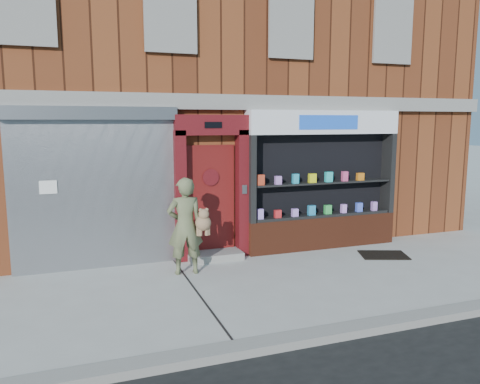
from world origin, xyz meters
name	(u,v)px	position (x,y,z in m)	size (l,w,h in m)	color
ground	(284,282)	(0.00, 0.00, 0.00)	(80.00, 80.00, 0.00)	#9E9E99
curb	(353,330)	(0.00, -2.15, 0.06)	(60.00, 0.30, 0.12)	gray
building	(195,77)	(0.00, 5.99, 4.00)	(12.00, 8.16, 8.00)	#572714
shutter_bay	(94,179)	(-3.00, 1.93, 1.72)	(3.10, 0.30, 3.04)	gray
red_door_bay	(212,187)	(-0.75, 1.86, 1.46)	(1.52, 0.58, 2.90)	#4A0C11
pharmacy_bay	(322,186)	(1.75, 1.81, 1.37)	(3.50, 0.41, 3.00)	#602816
woman	(186,226)	(-1.48, 1.03, 0.90)	(0.81, 0.48, 1.78)	#5D6442
doormat	(384,255)	(2.65, 0.77, 0.01)	(0.94, 0.66, 0.02)	black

